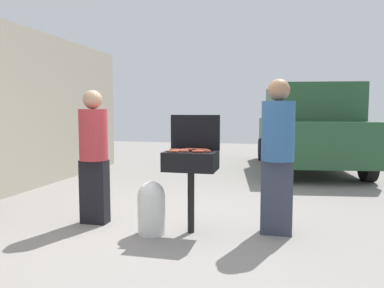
% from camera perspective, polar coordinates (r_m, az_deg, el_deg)
% --- Properties ---
extents(ground_plane, '(24.00, 24.00, 0.00)m').
position_cam_1_polar(ground_plane, '(4.58, -2.40, -13.03)').
color(ground_plane, gray).
extents(house_wall_side, '(0.24, 8.00, 2.90)m').
position_cam_1_polar(house_wall_side, '(6.84, -27.53, 4.75)').
color(house_wall_side, '#B2A893').
rests_on(house_wall_side, ground).
extents(bbq_grill, '(0.60, 0.44, 0.96)m').
position_cam_1_polar(bbq_grill, '(4.28, -0.16, -3.09)').
color(bbq_grill, black).
rests_on(bbq_grill, ground).
extents(grill_lid_open, '(0.60, 0.05, 0.42)m').
position_cam_1_polar(grill_lid_open, '(4.46, 0.49, 1.83)').
color(grill_lid_open, black).
rests_on(grill_lid_open, bbq_grill).
extents(hot_dog_0, '(0.13, 0.03, 0.03)m').
position_cam_1_polar(hot_dog_0, '(4.26, -1.51, -0.98)').
color(hot_dog_0, '#C6593D').
rests_on(hot_dog_0, bbq_grill).
extents(hot_dog_1, '(0.13, 0.04, 0.03)m').
position_cam_1_polar(hot_dog_1, '(4.14, 0.91, -1.16)').
color(hot_dog_1, '#AD4228').
rests_on(hot_dog_1, bbq_grill).
extents(hot_dog_2, '(0.13, 0.03, 0.03)m').
position_cam_1_polar(hot_dog_2, '(4.18, 2.01, -1.10)').
color(hot_dog_2, '#B74C33').
rests_on(hot_dog_2, bbq_grill).
extents(hot_dog_3, '(0.13, 0.04, 0.03)m').
position_cam_1_polar(hot_dog_3, '(4.24, -2.21, -1.01)').
color(hot_dog_3, '#C6593D').
rests_on(hot_dog_3, bbq_grill).
extents(hot_dog_4, '(0.13, 0.03, 0.03)m').
position_cam_1_polar(hot_dog_4, '(4.39, -0.12, -0.80)').
color(hot_dog_4, '#B74C33').
rests_on(hot_dog_4, bbq_grill).
extents(hot_dog_5, '(0.13, 0.03, 0.03)m').
position_cam_1_polar(hot_dog_5, '(4.33, -2.60, -0.89)').
color(hot_dog_5, '#C6593D').
rests_on(hot_dog_5, bbq_grill).
extents(hot_dog_6, '(0.13, 0.03, 0.03)m').
position_cam_1_polar(hot_dog_6, '(4.30, 1.74, -0.93)').
color(hot_dog_6, '#AD4228').
rests_on(hot_dog_6, bbq_grill).
extents(hot_dog_7, '(0.13, 0.04, 0.03)m').
position_cam_1_polar(hot_dog_7, '(4.36, 1.41, -0.85)').
color(hot_dog_7, '#AD4228').
rests_on(hot_dog_7, bbq_grill).
extents(hot_dog_8, '(0.13, 0.04, 0.03)m').
position_cam_1_polar(hot_dog_8, '(4.17, -2.97, -1.12)').
color(hot_dog_8, '#C6593D').
rests_on(hot_dog_8, bbq_grill).
extents(hot_dog_9, '(0.13, 0.04, 0.03)m').
position_cam_1_polar(hot_dog_9, '(4.27, 1.51, -0.97)').
color(hot_dog_9, '#C6593D').
rests_on(hot_dog_9, bbq_grill).
extents(hot_dog_10, '(0.13, 0.04, 0.03)m').
position_cam_1_polar(hot_dog_10, '(4.24, 1.37, -1.02)').
color(hot_dog_10, '#B74C33').
rests_on(hot_dog_10, bbq_grill).
extents(hot_dog_11, '(0.13, 0.03, 0.03)m').
position_cam_1_polar(hot_dog_11, '(4.34, -0.79, -0.87)').
color(hot_dog_11, '#B74C33').
rests_on(hot_dog_11, bbq_grill).
extents(hot_dog_12, '(0.13, 0.03, 0.03)m').
position_cam_1_polar(hot_dog_12, '(4.19, -1.37, -1.08)').
color(hot_dog_12, '#C6593D').
rests_on(hot_dog_12, bbq_grill).
extents(propane_tank, '(0.32, 0.32, 0.62)m').
position_cam_1_polar(propane_tank, '(4.36, -6.28, -9.59)').
color(propane_tank, silver).
rests_on(propane_tank, ground).
extents(person_left, '(0.35, 0.35, 1.68)m').
position_cam_1_polar(person_left, '(4.80, -14.94, -1.17)').
color(person_left, black).
rests_on(person_left, ground).
extents(person_right, '(0.38, 0.38, 1.79)m').
position_cam_1_polar(person_right, '(4.33, 13.08, -1.05)').
color(person_right, '#333847').
rests_on(person_right, ground).
extents(parked_minivan, '(2.52, 4.62, 2.02)m').
position_cam_1_polar(parked_minivan, '(9.36, 17.39, 2.42)').
color(parked_minivan, '#234C2D').
rests_on(parked_minivan, ground).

